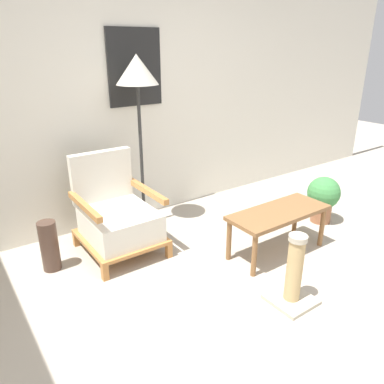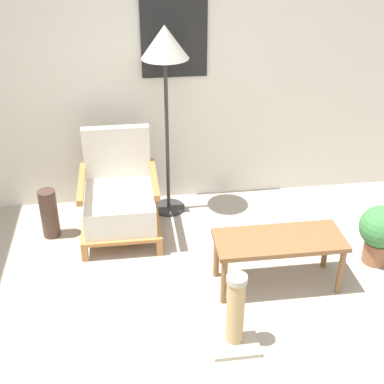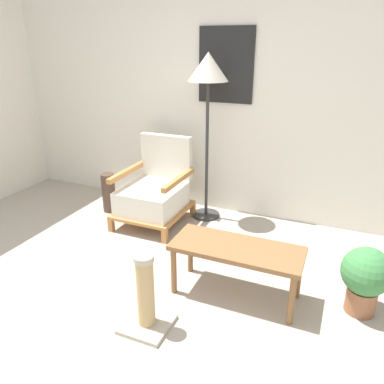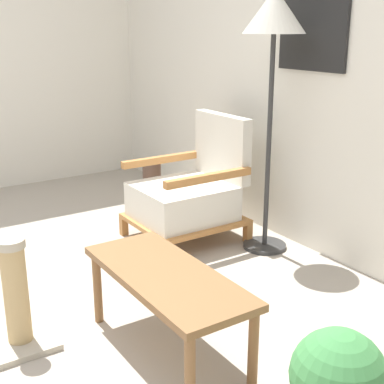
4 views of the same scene
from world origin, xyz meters
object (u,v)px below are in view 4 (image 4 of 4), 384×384
at_px(armchair, 189,193).
at_px(vase, 152,188).
at_px(coffee_table, 166,284).
at_px(scratching_post, 17,305).
at_px(floor_lamp, 274,29).

distance_m(armchair, vase, 0.61).
bearing_deg(coffee_table, vase, 152.75).
relative_size(armchair, vase, 2.00).
bearing_deg(coffee_table, armchair, 142.79).
bearing_deg(vase, coffee_table, -27.25).
bearing_deg(scratching_post, vase, 131.87).
distance_m(coffee_table, vase, 1.96).
xyz_separation_m(armchair, vase, (-0.60, 0.03, -0.12)).
relative_size(vase, scratching_post, 0.79).
relative_size(floor_lamp, vase, 3.88).
xyz_separation_m(floor_lamp, scratching_post, (0.26, -1.75, -1.23)).
xyz_separation_m(floor_lamp, vase, (-1.04, -0.30, -1.23)).
bearing_deg(scratching_post, coffee_table, 52.01).
height_order(floor_lamp, vase, floor_lamp).
bearing_deg(vase, scratching_post, -48.13).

